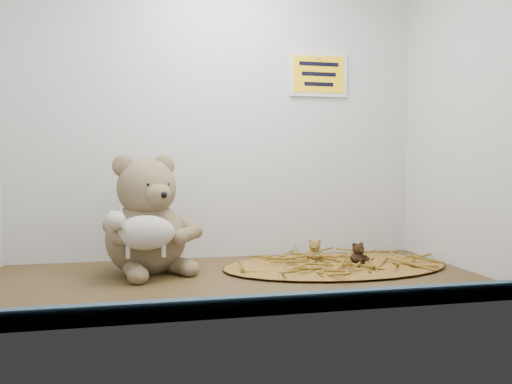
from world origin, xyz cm
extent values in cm
cube|color=#3D2C15|center=(0.00, 0.00, 0.00)|extent=(120.00, 60.00, 0.40)
cube|color=silver|center=(0.00, 30.00, 45.00)|extent=(120.00, 0.40, 90.00)
cube|color=silver|center=(60.00, 0.00, 45.00)|extent=(0.40, 60.00, 90.00)
cube|color=#365468|center=(0.00, -28.80, 1.80)|extent=(119.28, 2.20, 3.60)
ellipsoid|color=brown|center=(27.83, 8.04, 0.59)|extent=(61.28, 35.58, 1.19)
cube|color=yellow|center=(30.00, 29.40, 55.00)|extent=(16.00, 1.20, 11.00)
camera|label=1|loc=(-20.84, -116.56, 27.25)|focal=35.00mm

